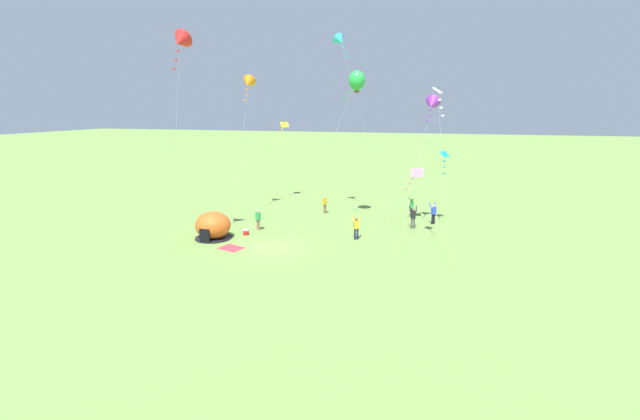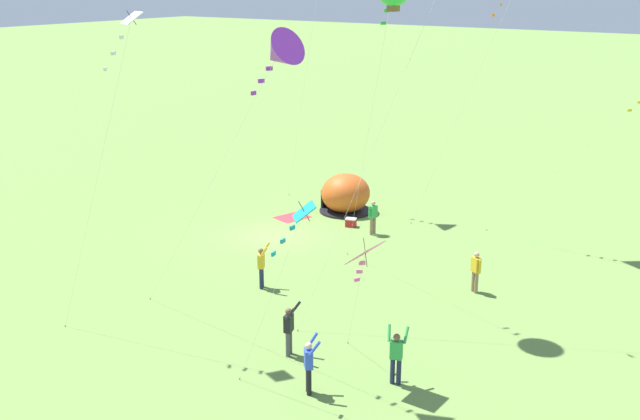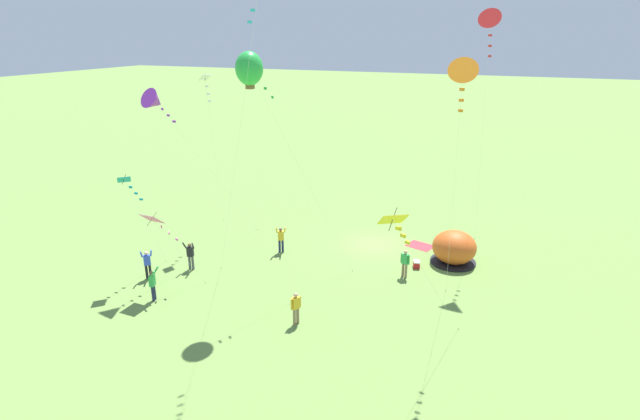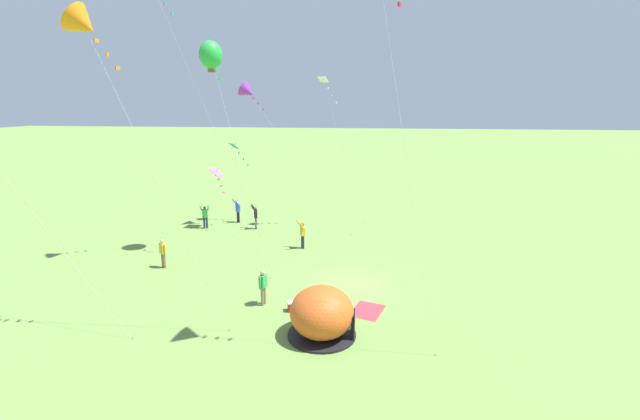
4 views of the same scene
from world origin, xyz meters
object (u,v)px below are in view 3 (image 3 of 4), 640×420
at_px(person_far_back, 190,254).
at_px(kite_red, 490,23).
at_px(kite_orange, 463,76).
at_px(kite_white, 207,87).
at_px(kite_pink, 155,222).
at_px(person_with_toddler, 405,262).
at_px(person_arms_raised, 153,284).
at_px(person_flying_kite, 281,238).
at_px(kite_green, 249,69).
at_px(kite_yellow, 397,226).
at_px(kite_teal, 128,185).
at_px(popup_tent, 454,248).
at_px(cooler_box, 417,264).
at_px(person_center_field, 147,263).
at_px(person_watching_sky, 296,307).
at_px(kite_purple, 155,101).

distance_m(person_far_back, kite_red, 21.90).
bearing_deg(person_far_back, kite_orange, 174.14).
bearing_deg(kite_white, kite_pink, 101.47).
xyz_separation_m(person_with_toddler, person_arms_raised, (11.86, 7.73, 0.03)).
bearing_deg(person_flying_kite, kite_green, 102.77).
height_order(person_arms_raised, kite_yellow, kite_yellow).
height_order(kite_orange, kite_pink, kite_orange).
relative_size(kite_teal, kite_red, 0.42).
xyz_separation_m(person_arms_raised, kite_pink, (0.28, -1.05, 3.13)).
xyz_separation_m(person_arms_raised, kite_teal, (2.58, -1.86, 4.69)).
xyz_separation_m(kite_teal, kite_orange, (-17.37, -0.42, 6.31)).
distance_m(kite_yellow, kite_red, 17.68).
relative_size(kite_teal, kite_green, 0.49).
height_order(kite_teal, kite_white, kite_white).
bearing_deg(kite_teal, popup_tent, -151.97).
relative_size(popup_tent, cooler_box, 4.56).
relative_size(person_flying_kite, person_with_toddler, 1.10).
xyz_separation_m(person_flying_kite, kite_orange, (-11.20, 5.85, 11.00)).
bearing_deg(person_center_field, cooler_box, -152.79).
xyz_separation_m(popup_tent, kite_red, (-0.58, -1.73, 13.13)).
bearing_deg(person_flying_kite, person_far_back, 47.33).
bearing_deg(person_watching_sky, person_far_back, -20.09).
relative_size(person_flying_kite, kite_teal, 0.30).
bearing_deg(person_with_toddler, cooler_box, -105.22).
relative_size(person_with_toddler, kite_red, 0.12).
xyz_separation_m(person_arms_raised, kite_green, (-4.74, -3.04, 10.99)).
relative_size(person_with_toddler, kite_teal, 0.27).
distance_m(cooler_box, kite_red, 14.52).
xyz_separation_m(kite_white, kite_orange, (-16.69, 6.76, 1.66)).
height_order(person_far_back, kite_pink, kite_pink).
bearing_deg(kite_white, kite_green, 137.91).
relative_size(kite_orange, kite_green, 0.99).
bearing_deg(kite_purple, person_watching_sky, 164.64).
distance_m(popup_tent, person_arms_raised, 17.90).
xyz_separation_m(person_flying_kite, kite_pink, (3.87, 7.09, 3.13)).
bearing_deg(kite_orange, kite_teal, 1.40).
bearing_deg(kite_red, person_with_toddler, 58.42).
xyz_separation_m(person_watching_sky, kite_red, (-6.78, -11.80, 13.17)).
relative_size(cooler_box, person_far_back, 0.33).
xyz_separation_m(popup_tent, kite_pink, (14.53, 9.78, 3.13)).
distance_m(kite_teal, kite_orange, 18.49).
bearing_deg(person_with_toddler, kite_pink, 28.80).
bearing_deg(cooler_box, kite_orange, 109.83).
bearing_deg(kite_red, kite_white, 11.85).
bearing_deg(kite_green, person_flying_kite, -77.23).
bearing_deg(kite_orange, person_watching_sky, 12.75).
bearing_deg(kite_pink, person_center_field, -27.20).
bearing_deg(cooler_box, kite_yellow, 96.95).
height_order(kite_green, kite_red, kite_red).
bearing_deg(kite_red, person_watching_sky, 60.10).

